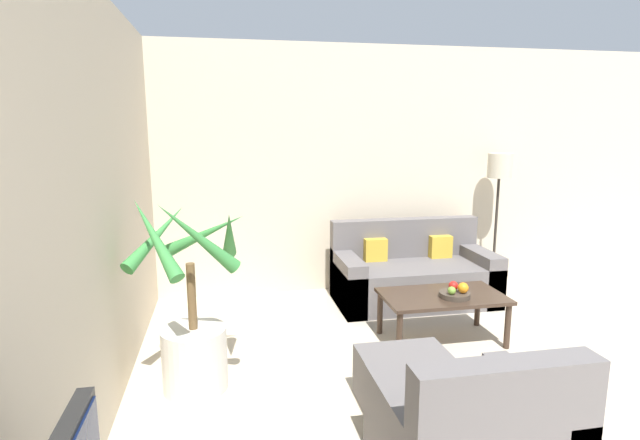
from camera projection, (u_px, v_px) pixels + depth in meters
name	position (u px, v px, depth m)	size (l,w,h in m)	color
wall_back	(432.00, 169.00, 5.72)	(7.79, 0.06, 2.70)	beige
wall_left	(52.00, 236.00, 2.23)	(0.06, 7.57, 2.70)	beige
potted_palm	(193.00, 327.00, 3.46)	(0.86, 0.84, 1.41)	beige
sofa_loveseat	(413.00, 275.00, 5.26)	(1.64, 0.81, 0.84)	#605B5B
floor_lamp	(499.00, 178.00, 5.55)	(0.26, 0.26, 1.54)	#2D2823
coffee_table	(442.00, 300.00, 4.27)	(1.04, 0.59, 0.42)	#38281E
fruit_bowl	(455.00, 295.00, 4.19)	(0.26, 0.26, 0.04)	#42382D
apple_red	(453.00, 286.00, 4.23)	(0.08, 0.08, 0.08)	red
apple_green	(452.00, 291.00, 4.12)	(0.07, 0.07, 0.07)	olive
orange_fruit	(463.00, 288.00, 4.16)	(0.09, 0.09, 0.09)	orange
armchair	(471.00, 438.00, 2.54)	(0.89, 0.79, 0.82)	#605B5B
ottoman	(407.00, 382.00, 3.27)	(0.60, 0.52, 0.36)	#605B5B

